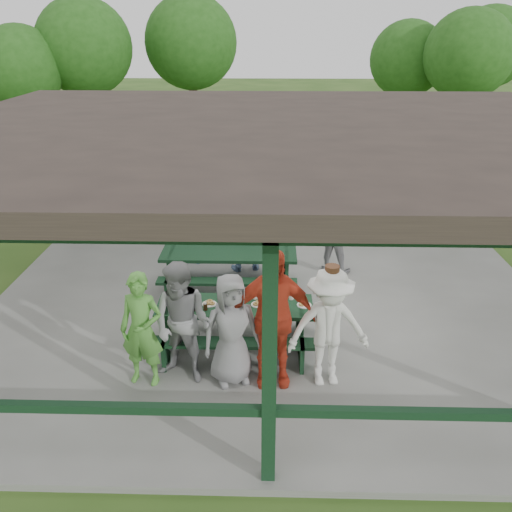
{
  "coord_description": "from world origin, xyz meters",
  "views": [
    {
      "loc": [
        -0.01,
        -8.37,
        4.73
      ],
      "look_at": [
        -0.23,
        -0.3,
        1.26
      ],
      "focal_mm": 38.0,
      "sensor_mm": 36.0,
      "label": 1
    }
  ],
  "objects_px": {
    "contestant_white_fedora": "(329,328)",
    "spectator_grey": "(333,233)",
    "picnic_table_near": "(235,321)",
    "contestant_grey_mid": "(231,330)",
    "spectator_lblue": "(246,233)",
    "contestant_red": "(272,318)",
    "contestant_grey_left": "(182,324)",
    "pickup_truck": "(300,154)",
    "farm_trailer": "(170,170)",
    "spectator_blue": "(190,222)",
    "picnic_table_far": "(229,266)",
    "contestant_green": "(142,330)"
  },
  "relations": [
    {
      "from": "spectator_lblue",
      "to": "farm_trailer",
      "type": "bearing_deg",
      "value": -80.66
    },
    {
      "from": "contestant_grey_mid",
      "to": "farm_trailer",
      "type": "relative_size",
      "value": 0.44
    },
    {
      "from": "contestant_grey_mid",
      "to": "spectator_lblue",
      "type": "bearing_deg",
      "value": 70.24
    },
    {
      "from": "contestant_red",
      "to": "spectator_grey",
      "type": "height_order",
      "value": "contestant_red"
    },
    {
      "from": "contestant_red",
      "to": "contestant_white_fedora",
      "type": "xyz_separation_m",
      "value": [
        0.77,
        -0.02,
        -0.14
      ]
    },
    {
      "from": "contestant_grey_mid",
      "to": "contestant_green",
      "type": "bearing_deg",
      "value": 163.76
    },
    {
      "from": "spectator_lblue",
      "to": "pickup_truck",
      "type": "height_order",
      "value": "spectator_lblue"
    },
    {
      "from": "contestant_grey_left",
      "to": "contestant_red",
      "type": "bearing_deg",
      "value": 18.76
    },
    {
      "from": "contestant_grey_left",
      "to": "contestant_grey_mid",
      "type": "xyz_separation_m",
      "value": [
        0.67,
        -0.02,
        -0.07
      ]
    },
    {
      "from": "spectator_lblue",
      "to": "picnic_table_near",
      "type": "bearing_deg",
      "value": 75.61
    },
    {
      "from": "spectator_lblue",
      "to": "spectator_blue",
      "type": "xyz_separation_m",
      "value": [
        -1.17,
        0.35,
        0.1
      ]
    },
    {
      "from": "picnic_table_far",
      "to": "spectator_grey",
      "type": "height_order",
      "value": "spectator_grey"
    },
    {
      "from": "picnic_table_far",
      "to": "spectator_blue",
      "type": "bearing_deg",
      "value": 124.99
    },
    {
      "from": "contestant_grey_left",
      "to": "contestant_grey_mid",
      "type": "bearing_deg",
      "value": 18.21
    },
    {
      "from": "spectator_blue",
      "to": "contestant_grey_left",
      "type": "bearing_deg",
      "value": 115.25
    },
    {
      "from": "contestant_grey_left",
      "to": "contestant_grey_mid",
      "type": "relative_size",
      "value": 1.09
    },
    {
      "from": "picnic_table_near",
      "to": "spectator_lblue",
      "type": "xyz_separation_m",
      "value": [
        0.03,
        2.93,
        0.31
      ]
    },
    {
      "from": "contestant_white_fedora",
      "to": "spectator_blue",
      "type": "height_order",
      "value": "contestant_white_fedora"
    },
    {
      "from": "pickup_truck",
      "to": "contestant_grey_left",
      "type": "bearing_deg",
      "value": -169.34
    },
    {
      "from": "picnic_table_near",
      "to": "pickup_truck",
      "type": "height_order",
      "value": "pickup_truck"
    },
    {
      "from": "picnic_table_near",
      "to": "spectator_grey",
      "type": "xyz_separation_m",
      "value": [
        1.78,
        2.91,
        0.33
      ]
    },
    {
      "from": "picnic_table_near",
      "to": "contestant_grey_left",
      "type": "xyz_separation_m",
      "value": [
        -0.67,
        -0.81,
        0.42
      ]
    },
    {
      "from": "picnic_table_far",
      "to": "contestant_green",
      "type": "xyz_separation_m",
      "value": [
        -0.96,
        -2.89,
        0.36
      ]
    },
    {
      "from": "contestant_white_fedora",
      "to": "spectator_grey",
      "type": "bearing_deg",
      "value": 75.52
    },
    {
      "from": "spectator_lblue",
      "to": "contestant_grey_mid",
      "type": "bearing_deg",
      "value": 75.75
    },
    {
      "from": "picnic_table_far",
      "to": "farm_trailer",
      "type": "distance_m",
      "value": 7.32
    },
    {
      "from": "picnic_table_near",
      "to": "contestant_grey_mid",
      "type": "xyz_separation_m",
      "value": [
        0.0,
        -0.82,
        0.34
      ]
    },
    {
      "from": "spectator_grey",
      "to": "picnic_table_far",
      "type": "bearing_deg",
      "value": 43.39
    },
    {
      "from": "spectator_lblue",
      "to": "contestant_grey_left",
      "type": "bearing_deg",
      "value": 65.66
    },
    {
      "from": "spectator_blue",
      "to": "pickup_truck",
      "type": "relative_size",
      "value": 0.31
    },
    {
      "from": "picnic_table_far",
      "to": "picnic_table_near",
      "type": "bearing_deg",
      "value": -83.11
    },
    {
      "from": "contestant_green",
      "to": "spectator_blue",
      "type": "xyz_separation_m",
      "value": [
        0.07,
        4.17,
        0.06
      ]
    },
    {
      "from": "picnic_table_near",
      "to": "spectator_grey",
      "type": "distance_m",
      "value": 3.43
    },
    {
      "from": "contestant_grey_mid",
      "to": "spectator_blue",
      "type": "bearing_deg",
      "value": 86.19
    },
    {
      "from": "contestant_white_fedora",
      "to": "spectator_grey",
      "type": "distance_m",
      "value": 3.78
    },
    {
      "from": "contestant_grey_left",
      "to": "spectator_grey",
      "type": "distance_m",
      "value": 4.45
    },
    {
      "from": "pickup_truck",
      "to": "farm_trailer",
      "type": "bearing_deg",
      "value": 133.02
    },
    {
      "from": "contestant_grey_left",
      "to": "pickup_truck",
      "type": "xyz_separation_m",
      "value": [
        2.13,
        11.36,
        -0.2
      ]
    },
    {
      "from": "contestant_white_fedora",
      "to": "spectator_lblue",
      "type": "bearing_deg",
      "value": 101.34
    },
    {
      "from": "contestant_grey_mid",
      "to": "pickup_truck",
      "type": "height_order",
      "value": "contestant_grey_mid"
    },
    {
      "from": "picnic_table_near",
      "to": "spectator_blue",
      "type": "distance_m",
      "value": 3.5
    },
    {
      "from": "picnic_table_near",
      "to": "spectator_blue",
      "type": "bearing_deg",
      "value": 109.15
    },
    {
      "from": "spectator_lblue",
      "to": "spectator_blue",
      "type": "height_order",
      "value": "spectator_blue"
    },
    {
      "from": "contestant_white_fedora",
      "to": "spectator_lblue",
      "type": "relative_size",
      "value": 1.14
    },
    {
      "from": "contestant_grey_mid",
      "to": "contestant_red",
      "type": "distance_m",
      "value": 0.58
    },
    {
      "from": "picnic_table_near",
      "to": "farm_trailer",
      "type": "distance_m",
      "value": 9.3
    },
    {
      "from": "contestant_white_fedora",
      "to": "picnic_table_near",
      "type": "bearing_deg",
      "value": 139.97
    },
    {
      "from": "picnic_table_far",
      "to": "spectator_grey",
      "type": "distance_m",
      "value": 2.24
    },
    {
      "from": "contestant_grey_mid",
      "to": "contestant_white_fedora",
      "type": "xyz_separation_m",
      "value": [
        1.32,
        -0.02,
        0.06
      ]
    },
    {
      "from": "picnic_table_near",
      "to": "picnic_table_far",
      "type": "height_order",
      "value": "same"
    }
  ]
}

